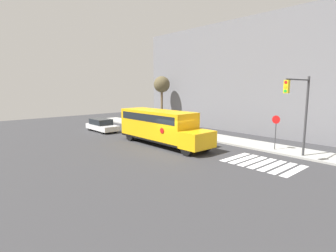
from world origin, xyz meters
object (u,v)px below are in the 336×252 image
object	(u,v)px
school_bus	(160,125)
parked_car	(102,125)
traffic_light	(300,105)
tree_near_sidewalk	(162,85)
stop_sign	(276,128)

from	to	relation	value
school_bus	parked_car	xyz separation A→B (m)	(-9.70, -0.54, -1.01)
school_bus	traffic_light	world-z (taller)	traffic_light
tree_near_sidewalk	parked_car	bearing A→B (deg)	-90.95
school_bus	parked_car	bearing A→B (deg)	-176.79
stop_sign	traffic_light	xyz separation A→B (m)	(2.25, -1.38, 1.98)
tree_near_sidewalk	school_bus	bearing A→B (deg)	-41.23
stop_sign	parked_car	bearing A→B (deg)	-162.33
parked_car	traffic_light	size ratio (longest dim) A/B	0.81
school_bus	parked_car	distance (m)	9.76
stop_sign	tree_near_sidewalk	world-z (taller)	tree_near_sidewalk
school_bus	traffic_light	size ratio (longest dim) A/B	1.66
parked_car	stop_sign	distance (m)	18.57
traffic_light	tree_near_sidewalk	world-z (taller)	tree_near_sidewalk
parked_car	school_bus	bearing A→B (deg)	3.21
traffic_light	tree_near_sidewalk	distance (m)	20.35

